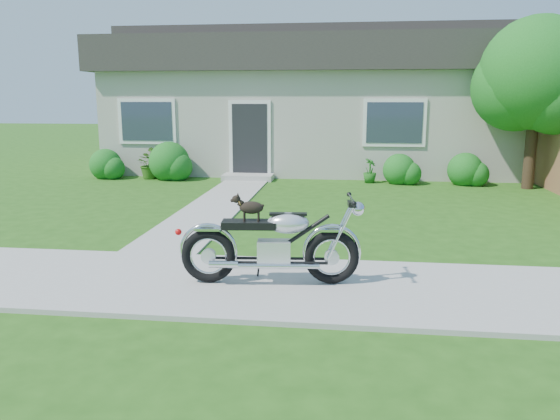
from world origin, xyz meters
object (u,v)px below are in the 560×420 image
at_px(tree_near, 543,79).
at_px(potted_plant_left, 148,164).
at_px(potted_plant_right, 370,171).
at_px(motorcycle_with_dog, 274,244).
at_px(house, 310,101).

distance_m(tree_near, potted_plant_left, 10.56).
xyz_separation_m(potted_plant_left, potted_plant_right, (6.24, 0.00, -0.10)).
relative_size(potted_plant_left, potted_plant_right, 1.31).
height_order(tree_near, potted_plant_right, tree_near).
bearing_deg(motorcycle_with_dog, potted_plant_right, 74.82).
relative_size(house, potted_plant_right, 19.08).
relative_size(house, potted_plant_left, 14.61).
height_order(house, tree_near, house).
height_order(potted_plant_left, potted_plant_right, potted_plant_left).
relative_size(house, motorcycle_with_dog, 5.67).
xyz_separation_m(potted_plant_right, motorcycle_with_dog, (-1.47, -8.54, 0.20)).
bearing_deg(potted_plant_right, potted_plant_left, 180.00).
distance_m(house, tree_near, 7.19).
distance_m(potted_plant_left, potted_plant_right, 6.24).
relative_size(house, tree_near, 2.97).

